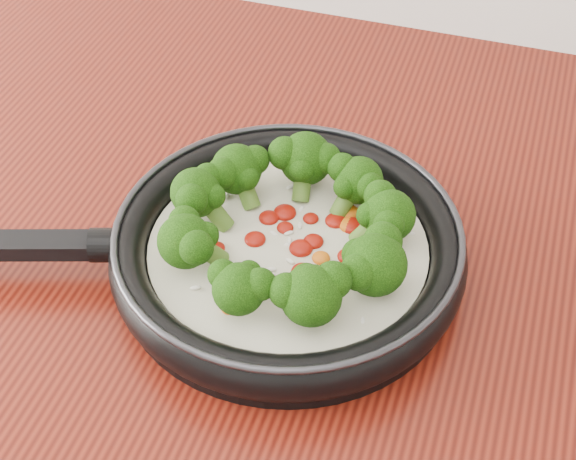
% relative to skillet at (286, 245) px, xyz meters
% --- Properties ---
extents(skillet, '(0.50, 0.39, 0.09)m').
position_rel_skillet_xyz_m(skillet, '(0.00, 0.00, 0.00)').
color(skillet, black).
rests_on(skillet, counter).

